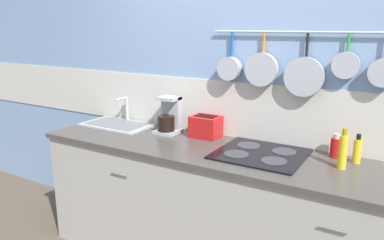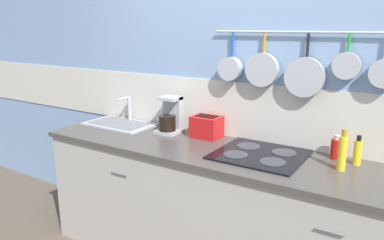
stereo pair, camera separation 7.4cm
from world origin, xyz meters
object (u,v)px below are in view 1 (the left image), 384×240
at_px(coffee_maker, 169,118).
at_px(toaster, 206,127).
at_px(bottle_cooking_wine, 357,150).
at_px(bottle_hot_sauce, 343,151).
at_px(bottle_sesame_oil, 336,147).

bearing_deg(coffee_maker, toaster, 5.98).
relative_size(coffee_maker, bottle_cooking_wine, 1.55).
xyz_separation_m(coffee_maker, bottle_cooking_wine, (1.38, 0.02, -0.04)).
xyz_separation_m(coffee_maker, bottle_hot_sauce, (1.32, -0.13, -0.01)).
distance_m(coffee_maker, bottle_sesame_oil, 1.25).
bearing_deg(bottle_sesame_oil, toaster, -178.11).
bearing_deg(bottle_sesame_oil, bottle_hot_sauce, -69.54).
distance_m(bottle_sesame_oil, bottle_hot_sauce, 0.21).
bearing_deg(bottle_sesame_oil, coffee_maker, -177.09).
distance_m(coffee_maker, bottle_cooking_wine, 1.38).
xyz_separation_m(bottle_sesame_oil, bottle_hot_sauce, (0.07, -0.19, 0.04)).
distance_m(toaster, bottle_cooking_wine, 1.07).
height_order(coffee_maker, bottle_hot_sauce, coffee_maker).
height_order(coffee_maker, bottle_cooking_wine, coffee_maker).
xyz_separation_m(toaster, bottle_cooking_wine, (1.07, -0.01, -0.00)).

